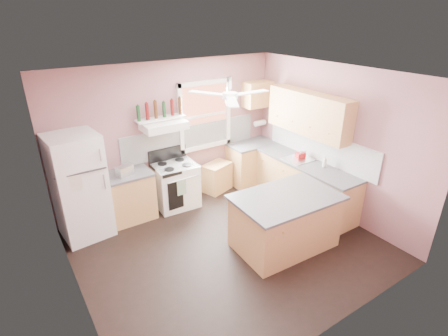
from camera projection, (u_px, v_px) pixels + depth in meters
floor at (229, 246)px, 5.67m from camera, size 4.50×4.50×0.00m
ceiling at (230, 77)px, 4.56m from camera, size 4.50×4.50×0.00m
wall_back at (170, 133)px, 6.65m from camera, size 4.50×0.05×2.70m
wall_right at (334, 141)px, 6.26m from camera, size 0.05×4.00×2.70m
wall_left at (65, 216)px, 3.97m from camera, size 0.05×4.00×2.70m
backsplash_back at (192, 138)px, 6.92m from camera, size 2.90×0.03×0.55m
backsplash_right at (319, 146)px, 6.54m from camera, size 0.03×2.60×0.55m
window_view at (205, 115)px, 6.90m from camera, size 1.00×0.02×1.20m
window_frame at (205, 116)px, 6.88m from camera, size 1.16×0.07×1.36m
refrigerator at (80, 187)px, 5.64m from camera, size 0.82×0.80×1.78m
base_cabinet_left at (127, 198)px, 6.25m from camera, size 0.90×0.60×0.86m
counter_left at (124, 175)px, 6.07m from camera, size 0.92×0.62×0.04m
toaster at (125, 171)px, 5.96m from camera, size 0.32×0.25×0.18m
stove at (176, 185)px, 6.69m from camera, size 0.81×0.69×0.86m
range_hood at (164, 125)px, 6.22m from camera, size 0.78×0.50×0.14m
bottle_shelf at (161, 118)px, 6.27m from camera, size 0.90×0.26×0.03m
cart at (217, 178)px, 7.33m from camera, size 0.67×0.54×0.58m
base_cabinet_corner at (251, 163)px, 7.67m from camera, size 1.00×0.60×0.86m
base_cabinet_right at (304, 185)px, 6.70m from camera, size 0.60×2.20×0.86m
counter_corner at (252, 144)px, 7.48m from camera, size 1.02×0.62×0.04m
counter_right at (306, 164)px, 6.51m from camera, size 0.62×2.22×0.04m
sink at (299, 159)px, 6.66m from camera, size 0.55×0.45×0.03m
faucet at (305, 154)px, 6.71m from camera, size 0.03×0.03×0.14m
upper_cabinet_right at (308, 113)px, 6.36m from camera, size 0.33×1.80×0.76m
upper_cabinet_corner at (258, 94)px, 7.26m from camera, size 0.60×0.33×0.52m
paper_towel at (260, 123)px, 7.61m from camera, size 0.26×0.12×0.12m
island at (285, 222)px, 5.52m from camera, size 1.56×1.03×0.86m
island_top at (287, 197)px, 5.34m from camera, size 1.66×1.12×0.04m
ceiling_fan_hub at (230, 96)px, 4.66m from camera, size 0.20×0.20×0.08m
soap_bottle at (325, 162)px, 6.28m from camera, size 0.11×0.11×0.21m
red_caddy at (300, 155)px, 6.71m from camera, size 0.19×0.14×0.10m
wine_bottles at (160, 110)px, 6.21m from camera, size 0.86×0.06×0.31m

